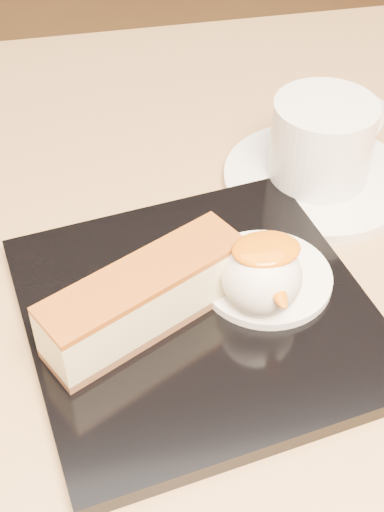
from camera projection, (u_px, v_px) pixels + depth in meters
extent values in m
cube|color=#976436|center=(179.00, 313.00, 0.51)|extent=(0.80, 0.80, 0.04)
cube|color=black|center=(198.00, 314.00, 0.47)|extent=(0.25, 0.25, 0.01)
cube|color=brown|center=(146.00, 318.00, 0.46)|extent=(0.14, 0.10, 0.01)
cube|color=#FFF3A6|center=(145.00, 297.00, 0.44)|extent=(0.14, 0.10, 0.03)
cube|color=maroon|center=(143.00, 275.00, 0.43)|extent=(0.14, 0.10, 0.00)
cylinder|color=white|center=(266.00, 277.00, 0.48)|extent=(0.09, 0.09, 0.01)
sphere|color=white|center=(262.00, 277.00, 0.45)|extent=(0.05, 0.05, 0.05)
ellipsoid|color=#D56706|center=(266.00, 249.00, 0.44)|extent=(0.04, 0.03, 0.01)
ellipsoid|color=green|center=(216.00, 259.00, 0.49)|extent=(0.02, 0.01, 0.00)
ellipsoid|color=green|center=(229.00, 251.00, 0.50)|extent=(0.02, 0.02, 0.00)
ellipsoid|color=green|center=(201.00, 252.00, 0.49)|extent=(0.01, 0.02, 0.00)
cylinder|color=white|center=(316.00, 179.00, 0.58)|extent=(0.15, 0.15, 0.01)
cylinder|color=white|center=(322.00, 140.00, 0.55)|extent=(0.08, 0.08, 0.06)
cylinder|color=black|center=(327.00, 106.00, 0.53)|extent=(0.07, 0.07, 0.00)
torus|color=white|center=(364.00, 123.00, 0.57)|extent=(0.05, 0.03, 0.05)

